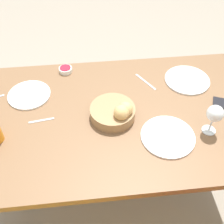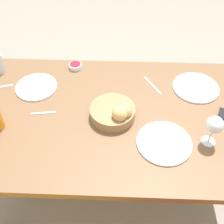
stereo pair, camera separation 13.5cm
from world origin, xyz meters
The scene contains 10 objects.
ground_plane centered at (0.00, 0.00, 0.00)m, with size 10.00×10.00×0.00m, color gray.
dining_table centered at (0.00, 0.00, 0.65)m, with size 1.50×0.87×0.74m.
bread_basket centered at (-0.01, 0.02, 0.78)m, with size 0.22×0.22×0.11m.
plate_near_left centered at (-0.44, -0.21, 0.75)m, with size 0.25×0.25×0.01m.
plate_near_right centered at (0.42, -0.18, 0.75)m, with size 0.22×0.22×0.01m.
plate_far_center centered at (-0.24, 0.17, 0.75)m, with size 0.25×0.25×0.01m.
wine_glass centered at (-0.44, 0.15, 0.85)m, with size 0.08×0.08×0.16m.
jam_bowl_berry centered at (0.23, -0.36, 0.76)m, with size 0.07×0.07×0.03m.
knife_silver centered at (-0.21, -0.22, 0.74)m, with size 0.09×0.15×0.00m.
spoon_coffee centered at (0.34, 0.01, 0.74)m, with size 0.12×0.03×0.00m.
Camera 2 is at (-0.03, 0.94, 1.75)m, focal length 45.00 mm.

